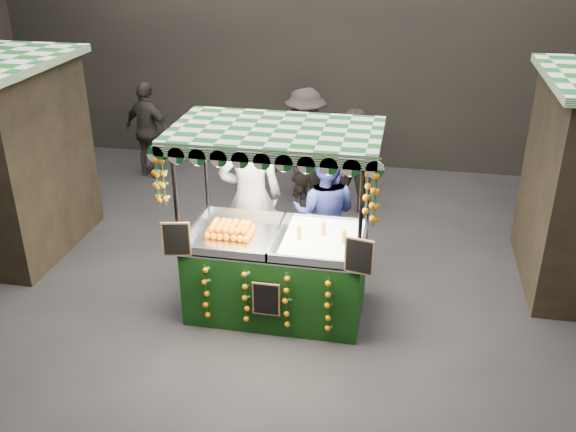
# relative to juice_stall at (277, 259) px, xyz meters

# --- Properties ---
(ground) EXTENTS (12.00, 12.00, 0.00)m
(ground) POSITION_rel_juice_stall_xyz_m (-0.11, -0.09, -0.68)
(ground) COLOR black
(ground) RESTS_ON ground
(market_hall) EXTENTS (12.10, 10.10, 5.05)m
(market_hall) POSITION_rel_juice_stall_xyz_m (-0.11, -0.09, 2.70)
(market_hall) COLOR black
(market_hall) RESTS_ON ground
(juice_stall) EXTENTS (2.28, 1.34, 2.21)m
(juice_stall) POSITION_rel_juice_stall_xyz_m (0.00, 0.00, 0.00)
(juice_stall) COLOR black
(juice_stall) RESTS_ON ground
(vendor_grey) EXTENTS (0.89, 0.72, 2.11)m
(vendor_grey) POSITION_rel_juice_stall_xyz_m (-0.49, 0.79, 0.37)
(vendor_grey) COLOR gray
(vendor_grey) RESTS_ON ground
(vendor_blue) EXTENTS (0.84, 0.67, 1.70)m
(vendor_blue) POSITION_rel_juice_stall_xyz_m (0.41, 0.92, 0.16)
(vendor_blue) COLOR navy
(vendor_blue) RESTS_ON ground
(shopper_0) EXTENTS (0.65, 0.55, 1.52)m
(shopper_0) POSITION_rel_juice_stall_xyz_m (-0.11, 2.88, 0.08)
(shopper_0) COLOR black
(shopper_0) RESTS_ON ground
(shopper_1) EXTENTS (0.89, 0.74, 1.67)m
(shopper_1) POSITION_rel_juice_stall_xyz_m (0.61, 2.74, 0.15)
(shopper_1) COLOR #2E2925
(shopper_1) RESTS_ON ground
(shopper_2) EXTENTS (1.06, 0.71, 1.67)m
(shopper_2) POSITION_rel_juice_stall_xyz_m (-3.03, 3.69, 0.15)
(shopper_2) COLOR #2B2723
(shopper_2) RESTS_ON ground
(shopper_3) EXTENTS (1.30, 1.27, 1.79)m
(shopper_3) POSITION_rel_juice_stall_xyz_m (-0.25, 3.32, 0.21)
(shopper_3) COLOR #2E2625
(shopper_3) RESTS_ON ground
(shopper_4) EXTENTS (0.89, 0.77, 1.53)m
(shopper_4) POSITION_rel_juice_stall_xyz_m (-4.61, 2.50, 0.08)
(shopper_4) COLOR black
(shopper_4) RESTS_ON ground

